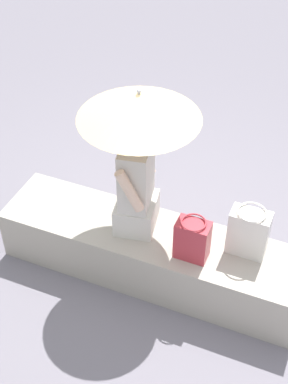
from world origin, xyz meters
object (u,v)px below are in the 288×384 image
Objects in this scene: person_seated at (136,183)px; parasol at (139,106)px; handbag_black at (249,232)px; tote_bag_canvas at (192,239)px.

parasol is (-0.02, -0.02, 0.62)m from person_seated.
person_seated is 0.80× the size of parasol.
parasol is 1.14m from handbag_black.
parasol is at bearing -131.21° from person_seated.
person_seated is 2.41× the size of handbag_black.
handbag_black reaches higher than tote_bag_canvas.
tote_bag_canvas is at bearing 162.94° from person_seated.
tote_bag_canvas is at bearing 160.15° from parasol.
parasol is 0.98m from tote_bag_canvas.
parasol reaches higher than person_seated.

